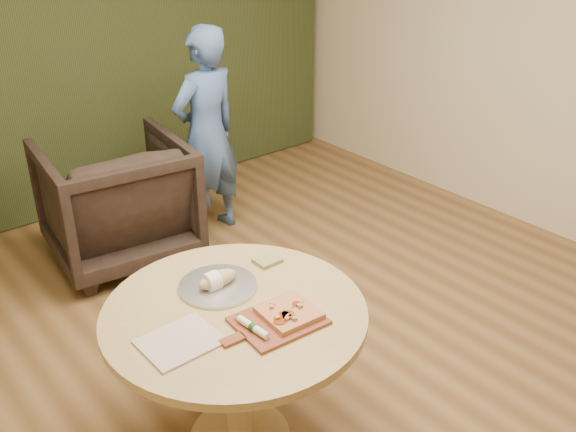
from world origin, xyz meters
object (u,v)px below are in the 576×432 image
(flatbread_pizza, at_px, (289,313))
(serving_tray, at_px, (218,286))
(bread_roll, at_px, (216,280))
(pizza_paddle, at_px, (276,322))
(cutlery_roll, at_px, (253,327))
(pedestal_table, at_px, (236,336))
(armchair, at_px, (116,195))
(person_standing, at_px, (207,134))

(flatbread_pizza, height_order, serving_tray, flatbread_pizza)
(serving_tray, bearing_deg, bread_roll, 180.00)
(pizza_paddle, bearing_deg, cutlery_roll, -179.21)
(pedestal_table, bearing_deg, bread_roll, 79.99)
(cutlery_roll, height_order, serving_tray, cutlery_roll)
(flatbread_pizza, xyz_separation_m, armchair, (0.23, 2.15, -0.30))
(armchair, bearing_deg, pedestal_table, 86.79)
(flatbread_pizza, height_order, bread_roll, bread_roll)
(pizza_paddle, relative_size, serving_tray, 1.28)
(flatbread_pizza, bearing_deg, person_standing, 65.66)
(bread_roll, bearing_deg, flatbread_pizza, -74.18)
(cutlery_roll, height_order, armchair, armchair)
(pizza_paddle, distance_m, armchair, 2.18)
(pedestal_table, distance_m, flatbread_pizza, 0.29)
(armchair, relative_size, person_standing, 0.61)
(cutlery_roll, bearing_deg, bread_roll, 74.65)
(cutlery_roll, xyz_separation_m, armchair, (0.40, 2.14, -0.30))
(pedestal_table, relative_size, person_standing, 0.73)
(pedestal_table, distance_m, armchair, 1.99)
(flatbread_pizza, distance_m, person_standing, 2.28)
(serving_tray, height_order, person_standing, person_standing)
(armchair, height_order, person_standing, person_standing)
(serving_tray, height_order, armchair, armchair)
(bread_roll, relative_size, armchair, 0.20)
(flatbread_pizza, relative_size, cutlery_roll, 1.18)
(serving_tray, bearing_deg, cutlery_roll, -102.02)
(flatbread_pizza, distance_m, serving_tray, 0.39)
(flatbread_pizza, relative_size, armchair, 0.25)
(pedestal_table, distance_m, bread_roll, 0.26)
(serving_tray, bearing_deg, pizza_paddle, -84.59)
(pedestal_table, xyz_separation_m, armchair, (0.37, 1.95, -0.13))
(pedestal_table, distance_m, cutlery_roll, 0.25)
(armchair, bearing_deg, person_standing, -178.19)
(pedestal_table, bearing_deg, pizza_paddle, -67.87)
(pedestal_table, relative_size, flatbread_pizza, 4.86)
(pedestal_table, height_order, armchair, armchair)
(bread_roll, bearing_deg, serving_tray, -0.00)
(person_standing, bearing_deg, armchair, -13.35)
(pizza_paddle, relative_size, flatbread_pizza, 1.94)
(pizza_paddle, relative_size, armchair, 0.48)
(pizza_paddle, xyz_separation_m, serving_tray, (-0.04, 0.38, -0.00))
(pizza_paddle, distance_m, cutlery_roll, 0.12)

